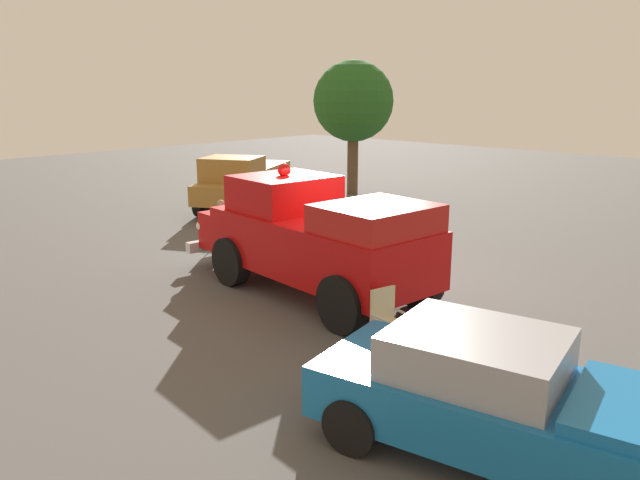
# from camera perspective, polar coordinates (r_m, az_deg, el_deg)

# --- Properties ---
(ground_plane) EXTENTS (60.00, 60.00, 0.00)m
(ground_plane) POSITION_cam_1_polar(r_m,az_deg,el_deg) (13.01, 2.55, -4.62)
(ground_plane) COLOR #514F4C
(vintage_fire_truck) EXTENTS (2.85, 6.14, 2.59)m
(vintage_fire_truck) POSITION_cam_1_polar(r_m,az_deg,el_deg) (12.54, -0.70, 0.38)
(vintage_fire_truck) COLOR black
(vintage_fire_truck) RESTS_ON ground
(classic_hot_rod) EXTENTS (2.62, 4.63, 1.46)m
(classic_hot_rod) POSITION_cam_1_polar(r_m,az_deg,el_deg) (7.46, 16.58, -13.80)
(classic_hot_rod) COLOR black
(classic_hot_rod) RESTS_ON ground
(parked_pickup) EXTENTS (5.08, 3.88, 1.90)m
(parked_pickup) POSITION_cam_1_polar(r_m,az_deg,el_deg) (21.38, -7.12, 5.41)
(parked_pickup) COLOR black
(parked_pickup) RESTS_ON ground
(lawn_chair_near_truck) EXTENTS (0.53, 0.52, 1.02)m
(lawn_chair_near_truck) POSITION_cam_1_polar(r_m,az_deg,el_deg) (16.40, -9.15, 1.30)
(lawn_chair_near_truck) COLOR #B7BABF
(lawn_chair_near_truck) RESTS_ON ground
(lawn_chair_by_car) EXTENTS (0.60, 0.60, 1.02)m
(lawn_chair_by_car) POSITION_cam_1_polar(r_m,az_deg,el_deg) (10.02, 6.20, -6.90)
(lawn_chair_by_car) COLOR #B7BABF
(lawn_chair_by_car) RESTS_ON ground
(lawn_chair_spare) EXTENTS (0.66, 0.66, 1.02)m
(lawn_chair_spare) POSITION_cam_1_polar(r_m,az_deg,el_deg) (15.98, 2.15, 1.13)
(lawn_chair_spare) COLOR #B7BABF
(lawn_chair_spare) RESTS_ON ground
(spectator_seated) EXTENTS (0.41, 0.55, 1.29)m
(spectator_seated) POSITION_cam_1_polar(r_m,az_deg,el_deg) (16.27, -8.90, 1.60)
(spectator_seated) COLOR #383842
(spectator_seated) RESTS_ON ground
(spectator_standing) EXTENTS (0.59, 0.45, 1.68)m
(spectator_standing) POSITION_cam_1_polar(r_m,az_deg,el_deg) (17.72, -1.49, 3.65)
(spectator_standing) COLOR #2D334C
(spectator_standing) RESTS_ON ground
(oak_tree_right) EXTENTS (3.08, 3.08, 5.12)m
(oak_tree_right) POSITION_cam_1_polar(r_m,az_deg,el_deg) (24.29, 3.10, 12.57)
(oak_tree_right) COLOR brown
(oak_tree_right) RESTS_ON ground
(traffic_cone) EXTENTS (0.40, 0.40, 0.64)m
(traffic_cone) POSITION_cam_1_polar(r_m,az_deg,el_deg) (17.15, -1.62, 1.06)
(traffic_cone) COLOR orange
(traffic_cone) RESTS_ON ground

